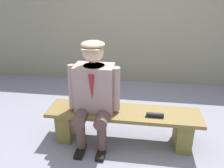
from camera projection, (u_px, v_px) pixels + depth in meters
ground_plane at (123, 140)px, 2.96m from camera, size 30.00×30.00×0.00m
bench at (123, 122)px, 2.85m from camera, size 1.86×0.43×0.43m
seated_man at (94, 91)px, 2.69m from camera, size 0.62×0.58×1.29m
rolled_magazine at (155, 115)px, 2.65m from camera, size 0.20×0.06×0.06m
stadium_wall at (134, 30)px, 4.52m from camera, size 12.00×0.24×2.05m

